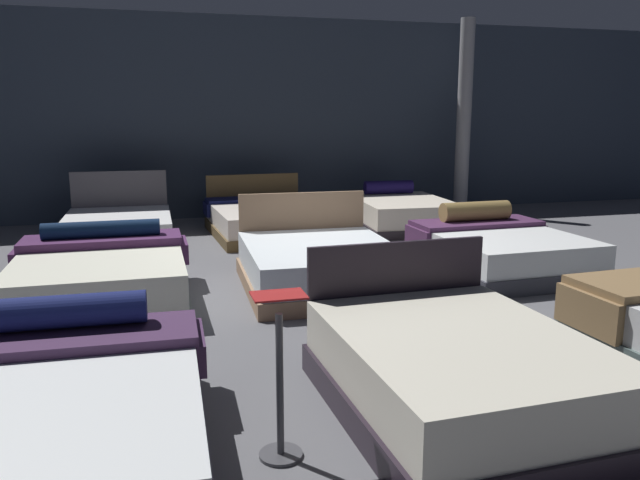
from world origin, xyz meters
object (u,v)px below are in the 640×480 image
object	(u,v)px
bed_1	(457,372)
bed_6	(118,227)
bed_8	(402,213)
support_pillar	(464,118)
bed_0	(55,424)
price_sign	(280,397)
bed_5	(500,250)
bed_7	(267,220)
bed_3	(101,278)
bed_4	(320,265)

from	to	relation	value
bed_1	bed_6	world-z (taller)	bed_6
bed_8	support_pillar	distance (m)	2.52
bed_0	price_sign	distance (m)	1.18
bed_5	support_pillar	bearing A→B (deg)	66.61
bed_7	price_sign	world-z (taller)	price_sign
bed_7	bed_8	bearing A→B (deg)	-2.64
bed_3	bed_4	distance (m)	2.23
bed_0	bed_8	size ratio (longest dim) A/B	1.02
bed_0	bed_8	bearing A→B (deg)	55.35
bed_7	bed_1	bearing A→B (deg)	-92.38
support_pillar	bed_1	bearing A→B (deg)	-117.94
bed_7	support_pillar	size ratio (longest dim) A/B	0.62
bed_3	bed_7	bearing A→B (deg)	53.81
bed_8	price_sign	bearing A→B (deg)	-114.55
bed_3	bed_5	size ratio (longest dim) A/B	0.99
bed_0	bed_4	bearing A→B (deg)	54.73
bed_5	bed_7	size ratio (longest dim) A/B	0.89
bed_6	bed_7	bearing A→B (deg)	-1.76
bed_5	support_pillar	size ratio (longest dim) A/B	0.56
bed_0	bed_7	bearing A→B (deg)	71.33
bed_4	support_pillar	xyz separation A→B (m)	(3.90, 4.24, 1.51)
support_pillar	bed_4	bearing A→B (deg)	-132.58
bed_7	price_sign	distance (m)	6.38
bed_3	support_pillar	distance (m)	7.58
bed_5	support_pillar	world-z (taller)	support_pillar
bed_0	bed_5	world-z (taller)	bed_5
bed_5	bed_7	distance (m)	3.72
price_sign	support_pillar	bearing A→B (deg)	56.11
bed_3	bed_4	size ratio (longest dim) A/B	0.96
bed_4	bed_5	world-z (taller)	bed_4
bed_6	support_pillar	size ratio (longest dim) A/B	0.56
bed_8	bed_1	bearing A→B (deg)	-106.26
price_sign	bed_3	bearing A→B (deg)	109.24
bed_1	bed_6	distance (m)	6.54
bed_6	bed_7	world-z (taller)	bed_6
support_pillar	price_sign	bearing A→B (deg)	-123.89
bed_0	support_pillar	size ratio (longest dim) A/B	0.59
bed_1	bed_8	bearing A→B (deg)	68.65
bed_4	bed_0	bearing A→B (deg)	-124.96
bed_3	bed_6	bearing A→B (deg)	89.19
bed_8	bed_3	bearing A→B (deg)	-142.09
bed_6	bed_3	bearing A→B (deg)	-90.34
bed_4	price_sign	world-z (taller)	price_sign
bed_3	price_sign	xyz separation A→B (m)	(1.12, -3.22, 0.09)
bed_4	bed_8	bearing A→B (deg)	56.26
bed_0	price_sign	xyz separation A→B (m)	(1.16, -0.21, 0.10)
bed_0	bed_5	xyz separation A→B (m)	(4.51, 3.11, 0.00)
bed_1	bed_5	xyz separation A→B (m)	(2.18, 3.10, -0.01)
support_pillar	bed_5	bearing A→B (deg)	-111.82
bed_4	bed_6	bearing A→B (deg)	126.78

